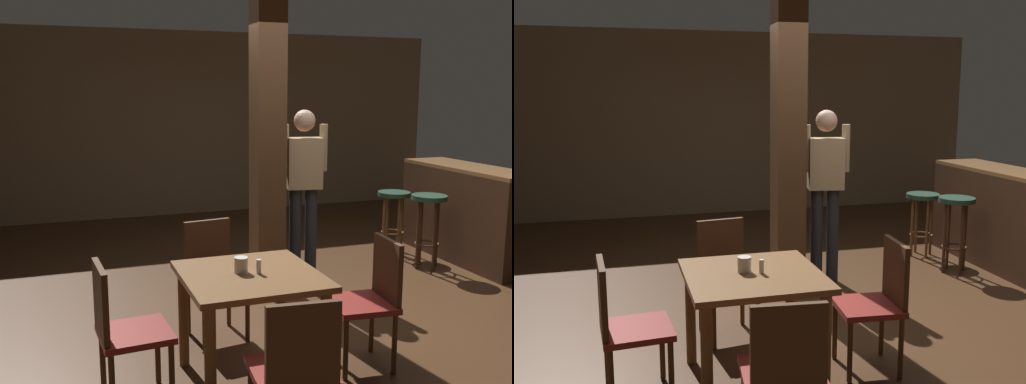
% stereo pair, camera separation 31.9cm
% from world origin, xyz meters
% --- Properties ---
extents(ground_plane, '(10.80, 10.80, 0.00)m').
position_xyz_m(ground_plane, '(0.00, 0.00, 0.00)').
color(ground_plane, '#422816').
extents(wall_back, '(8.00, 0.10, 2.80)m').
position_xyz_m(wall_back, '(0.00, 4.50, 1.40)').
color(wall_back, '#756047').
rests_on(wall_back, ground_plane).
extents(pillar, '(0.28, 0.28, 2.80)m').
position_xyz_m(pillar, '(-0.19, 0.83, 1.40)').
color(pillar, '#4C301C').
rests_on(pillar, ground_plane).
extents(dining_table, '(0.87, 0.87, 0.75)m').
position_xyz_m(dining_table, '(-0.95, -0.90, 0.61)').
color(dining_table, brown).
rests_on(dining_table, ground_plane).
extents(chair_south, '(0.46, 0.46, 0.89)m').
position_xyz_m(chair_south, '(-0.99, -1.74, 0.51)').
color(chair_south, maroon).
rests_on(chair_south, ground_plane).
extents(chair_east, '(0.46, 0.46, 0.89)m').
position_xyz_m(chair_east, '(-0.08, -0.94, 0.51)').
color(chair_east, maroon).
rests_on(chair_east, ground_plane).
extents(chair_north, '(0.47, 0.47, 0.89)m').
position_xyz_m(chair_north, '(-0.98, -0.09, 0.51)').
color(chair_north, maroon).
rests_on(chair_north, ground_plane).
extents(chair_west, '(0.45, 0.45, 0.89)m').
position_xyz_m(chair_west, '(-1.77, -0.92, 0.51)').
color(chair_west, maroon).
rests_on(chair_west, ground_plane).
extents(napkin_cup, '(0.09, 0.09, 0.10)m').
position_xyz_m(napkin_cup, '(-1.00, -0.87, 0.80)').
color(napkin_cup, beige).
rests_on(napkin_cup, dining_table).
extents(salt_shaker, '(0.03, 0.03, 0.09)m').
position_xyz_m(salt_shaker, '(-0.90, -0.92, 0.79)').
color(salt_shaker, silver).
rests_on(salt_shaker, dining_table).
extents(standing_person, '(0.47, 0.26, 1.72)m').
position_xyz_m(standing_person, '(0.21, 0.87, 1.00)').
color(standing_person, tan).
rests_on(standing_person, ground_plane).
extents(bar_counter, '(0.56, 1.77, 1.07)m').
position_xyz_m(bar_counter, '(2.19, 0.96, 0.55)').
color(bar_counter, brown).
rests_on(bar_counter, ground_plane).
extents(bar_stool_near, '(0.38, 0.38, 0.80)m').
position_xyz_m(bar_stool_near, '(1.65, 0.81, 0.61)').
color(bar_stool_near, '#1E3828').
rests_on(bar_stool_near, ground_plane).
extents(bar_stool_mid, '(0.38, 0.38, 0.73)m').
position_xyz_m(bar_stool_mid, '(1.63, 1.46, 0.56)').
color(bar_stool_mid, '#1E3828').
rests_on(bar_stool_mid, ground_plane).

